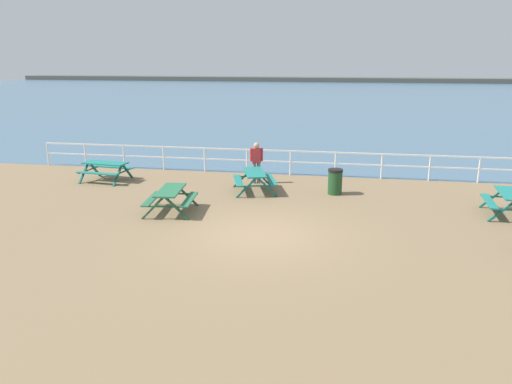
# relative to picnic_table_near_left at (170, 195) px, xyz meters

# --- Properties ---
(ground_plane) EXTENTS (30.00, 24.00, 0.20)m
(ground_plane) POSITION_rel_picnic_table_near_left_xyz_m (3.22, -1.65, -0.68)
(ground_plane) COLOR #846B4C
(sea_band) EXTENTS (142.00, 90.00, 0.01)m
(sea_band) POSITION_rel_picnic_table_near_left_xyz_m (3.22, 51.10, -0.58)
(sea_band) COLOR #476B84
(sea_band) RESTS_ON ground
(distant_shoreline) EXTENTS (142.00, 6.00, 1.80)m
(distant_shoreline) POSITION_rel_picnic_table_near_left_xyz_m (3.22, 94.10, -0.58)
(distant_shoreline) COLOR #4C4C47
(distant_shoreline) RESTS_ON ground
(seaward_railing) EXTENTS (23.07, 0.07, 1.08)m
(seaward_railing) POSITION_rel_picnic_table_near_left_xyz_m (3.22, 6.10, 0.17)
(seaward_railing) COLOR white
(seaward_railing) RESTS_ON ground
(picnic_table_near_left) EXTENTS (1.72, 1.96, 0.80)m
(picnic_table_near_left) POSITION_rel_picnic_table_near_left_xyz_m (0.00, 0.00, 0.00)
(picnic_table_near_left) COLOR #286B47
(picnic_table_near_left) RESTS_ON ground
(picnic_table_mid_centre) EXTENTS (1.65, 1.90, 0.80)m
(picnic_table_mid_centre) POSITION_rel_picnic_table_near_left_xyz_m (10.81, 1.58, 0.00)
(picnic_table_mid_centre) COLOR #1E7A70
(picnic_table_mid_centre) RESTS_ON ground
(picnic_table_far_right) EXTENTS (1.94, 1.70, 0.80)m
(picnic_table_far_right) POSITION_rel_picnic_table_near_left_xyz_m (-4.13, 3.67, 0.00)
(picnic_table_far_right) COLOR #1E7A70
(picnic_table_far_right) RESTS_ON ground
(picnic_table_seaward) EXTENTS (1.96, 2.16, 0.80)m
(picnic_table_seaward) POSITION_rel_picnic_table_near_left_xyz_m (2.22, 3.08, 0.00)
(picnic_table_seaward) COLOR #1E7A70
(picnic_table_seaward) RESTS_ON ground
(visitor) EXTENTS (0.52, 0.30, 1.66)m
(visitor) POSITION_rel_picnic_table_near_left_xyz_m (2.04, 4.42, 0.36)
(visitor) COLOR slate
(visitor) RESTS_ON ground
(litter_bin) EXTENTS (0.55, 0.55, 0.95)m
(litter_bin) POSITION_rel_picnic_table_near_left_xyz_m (5.22, 3.29, -0.10)
(litter_bin) COLOR #1E4723
(litter_bin) RESTS_ON ground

